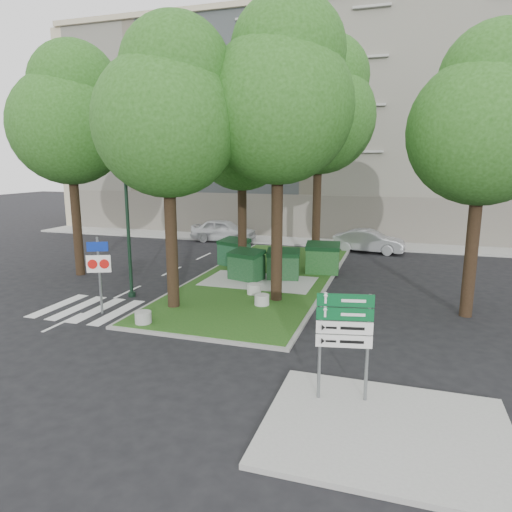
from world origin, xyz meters
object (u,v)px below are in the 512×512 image
at_px(bollard_right, 262,300).
at_px(street_lamp, 127,214).
at_px(tree_street_left, 71,115).
at_px(dumpster_b, 246,265).
at_px(dumpster_d, 323,258).
at_px(bollard_mid, 254,289).
at_px(dumpster_a, 234,252).
at_px(bollard_left, 143,317).
at_px(tree_median_mid, 244,131).
at_px(dumpster_c, 283,264).
at_px(tree_median_near_right, 281,92).
at_px(directional_sign, 344,330).
at_px(litter_bin, 322,260).
at_px(tree_median_far, 321,106).
at_px(car_white, 224,230).
at_px(tree_median_near_left, 169,109).
at_px(traffic_sign_pole, 99,265).
at_px(tree_street_right, 487,117).
at_px(car_silver, 369,241).

distance_m(bollard_right, street_lamp, 6.42).
bearing_deg(tree_street_left, dumpster_b, 7.72).
xyz_separation_m(dumpster_b, dumpster_d, (3.17, 2.37, 0.05)).
distance_m(dumpster_b, bollard_mid, 2.47).
relative_size(dumpster_a, dumpster_b, 1.04).
bearing_deg(bollard_left, tree_median_mid, 85.37).
bearing_deg(dumpster_c, dumpster_a, 137.91).
relative_size(tree_median_near_right, directional_sign, 4.54).
relative_size(litter_bin, street_lamp, 0.14).
distance_m(street_lamp, directional_sign, 11.30).
height_order(tree_median_near_right, bollard_mid, tree_median_near_right).
height_order(tree_median_mid, litter_bin, tree_median_mid).
xyz_separation_m(tree_median_far, bollard_right, (-0.63, -8.40, -8.00)).
height_order(litter_bin, car_white, car_white).
bearing_deg(tree_median_near_left, directional_sign, -36.69).
xyz_separation_m(bollard_left, traffic_sign_pole, (-2.15, 0.69, 1.52)).
bearing_deg(dumpster_b, bollard_left, -85.43).
relative_size(bollard_left, bollard_right, 0.99).
bearing_deg(tree_street_right, bollard_left, -156.91).
xyz_separation_m(tree_median_far, tree_street_left, (-10.70, -6.00, -0.67)).
height_order(tree_street_right, car_silver, tree_street_right).
height_order(dumpster_a, dumpster_b, dumpster_a).
height_order(dumpster_c, car_silver, dumpster_c).
relative_size(dumpster_b, bollard_mid, 3.03).
bearing_deg(traffic_sign_pole, car_white, 72.02).
relative_size(tree_median_near_left, directional_sign, 4.17).
xyz_separation_m(bollard_mid, directional_sign, (4.57, -7.57, 1.47)).
xyz_separation_m(tree_median_mid, dumpster_b, (0.74, -1.88, -6.18)).
relative_size(tree_street_right, bollard_left, 18.05).
relative_size(dumpster_d, bollard_right, 3.10).
height_order(bollard_right, car_silver, car_silver).
distance_m(bollard_mid, car_white, 13.73).
bearing_deg(car_silver, tree_median_near_right, 173.68).
bearing_deg(bollard_right, tree_street_left, 166.57).
distance_m(tree_median_near_right, directional_sign, 10.03).
height_order(bollard_right, directional_sign, directional_sign).
bearing_deg(tree_median_mid, car_silver, 51.59).
relative_size(tree_median_far, street_lamp, 2.16).
height_order(dumpster_a, bollard_left, dumpster_a).
bearing_deg(dumpster_c, car_silver, 57.92).
bearing_deg(street_lamp, dumpster_d, 41.28).
xyz_separation_m(bollard_mid, car_white, (-6.18, 12.25, 0.46)).
xyz_separation_m(dumpster_d, traffic_sign_pole, (-6.76, -8.36, 0.99)).
xyz_separation_m(tree_median_near_left, street_lamp, (-2.53, 0.89, -3.85)).
bearing_deg(tree_median_near_left, tree_median_near_right, 29.74).
bearing_deg(bollard_left, car_white, 102.36).
bearing_deg(dumpster_d, tree_street_right, -42.01).
height_order(bollard_left, car_silver, car_silver).
height_order(tree_median_near_left, tree_median_far, tree_median_far).
distance_m(bollard_right, car_white, 15.26).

